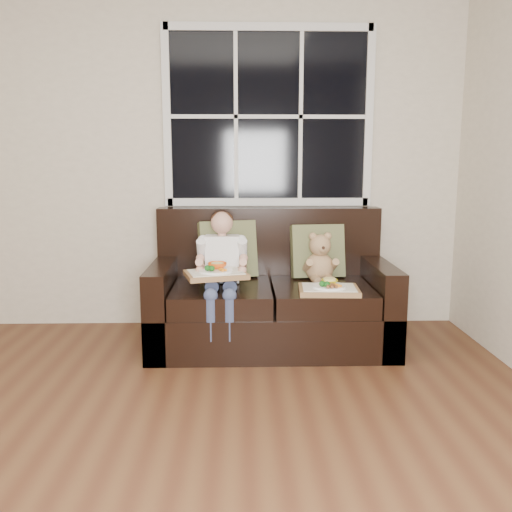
{
  "coord_description": "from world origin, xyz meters",
  "views": [
    {
      "loc": [
        0.52,
        -1.82,
        1.31
      ],
      "look_at": [
        0.62,
        1.85,
        0.67
      ],
      "focal_mm": 38.0,
      "sensor_mm": 36.0,
      "label": 1
    }
  ],
  "objects_px": {
    "loveseat": "(271,300)",
    "tray_left": "(216,273)",
    "teddy_bear": "(320,261)",
    "tray_right": "(329,289)",
    "child": "(222,261)"
  },
  "relations": [
    {
      "from": "loveseat",
      "to": "tray_left",
      "type": "distance_m",
      "value": 0.54
    },
    {
      "from": "child",
      "to": "teddy_bear",
      "type": "height_order",
      "value": "child"
    },
    {
      "from": "loveseat",
      "to": "tray_right",
      "type": "distance_m",
      "value": 0.53
    },
    {
      "from": "child",
      "to": "loveseat",
      "type": "bearing_deg",
      "value": 18.28
    },
    {
      "from": "tray_left",
      "to": "loveseat",
      "type": "bearing_deg",
      "value": 20.39
    },
    {
      "from": "teddy_bear",
      "to": "tray_right",
      "type": "height_order",
      "value": "teddy_bear"
    },
    {
      "from": "tray_left",
      "to": "tray_right",
      "type": "height_order",
      "value": "tray_left"
    },
    {
      "from": "child",
      "to": "teddy_bear",
      "type": "relative_size",
      "value": 2.13
    },
    {
      "from": "loveseat",
      "to": "child",
      "type": "height_order",
      "value": "child"
    },
    {
      "from": "loveseat",
      "to": "tray_left",
      "type": "relative_size",
      "value": 3.68
    },
    {
      "from": "tray_right",
      "to": "child",
      "type": "bearing_deg",
      "value": 166.24
    },
    {
      "from": "child",
      "to": "tray_right",
      "type": "xyz_separation_m",
      "value": [
        0.72,
        -0.23,
        -0.15
      ]
    },
    {
      "from": "teddy_bear",
      "to": "tray_right",
      "type": "distance_m",
      "value": 0.38
    },
    {
      "from": "loveseat",
      "to": "child",
      "type": "relative_size",
      "value": 2.15
    },
    {
      "from": "teddy_bear",
      "to": "tray_left",
      "type": "height_order",
      "value": "teddy_bear"
    }
  ]
}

